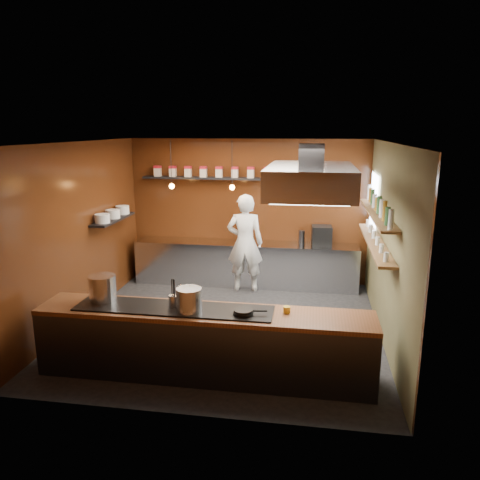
% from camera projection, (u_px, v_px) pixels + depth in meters
% --- Properties ---
extents(floor, '(5.00, 5.00, 0.00)m').
position_uv_depth(floor, '(227.00, 326.00, 7.79)').
color(floor, black).
rests_on(floor, ground).
extents(back_wall, '(5.00, 0.00, 5.00)m').
position_uv_depth(back_wall, '(248.00, 211.00, 9.84)').
color(back_wall, '#3D1C0B').
rests_on(back_wall, ground).
extents(left_wall, '(0.00, 5.00, 5.00)m').
position_uv_depth(left_wall, '(79.00, 233.00, 7.82)').
color(left_wall, '#3D1C0B').
rests_on(left_wall, ground).
extents(right_wall, '(0.00, 5.00, 5.00)m').
position_uv_depth(right_wall, '(389.00, 245.00, 7.06)').
color(right_wall, brown).
rests_on(right_wall, ground).
extents(ceiling, '(5.00, 5.00, 0.00)m').
position_uv_depth(ceiling, '(226.00, 143.00, 7.08)').
color(ceiling, silver).
rests_on(ceiling, back_wall).
extents(window_pane, '(0.00, 1.00, 1.00)m').
position_uv_depth(window_pane, '(374.00, 201.00, 8.60)').
color(window_pane, white).
rests_on(window_pane, right_wall).
extents(prep_counter, '(4.60, 0.65, 0.90)m').
position_uv_depth(prep_counter, '(246.00, 264.00, 9.77)').
color(prep_counter, silver).
rests_on(prep_counter, floor).
extents(pass_counter, '(4.40, 0.72, 0.94)m').
position_uv_depth(pass_counter, '(204.00, 343.00, 6.14)').
color(pass_counter, '#38383D').
rests_on(pass_counter, floor).
extents(tin_shelf, '(2.60, 0.26, 0.04)m').
position_uv_depth(tin_shelf, '(204.00, 178.00, 9.67)').
color(tin_shelf, black).
rests_on(tin_shelf, back_wall).
extents(plate_shelf, '(0.30, 1.40, 0.04)m').
position_uv_depth(plate_shelf, '(113.00, 219.00, 8.74)').
color(plate_shelf, black).
rests_on(plate_shelf, left_wall).
extents(bottle_shelf_upper, '(0.26, 2.80, 0.04)m').
position_uv_depth(bottle_shelf_upper, '(377.00, 213.00, 7.27)').
color(bottle_shelf_upper, brown).
rests_on(bottle_shelf_upper, right_wall).
extents(bottle_shelf_lower, '(0.26, 2.80, 0.04)m').
position_uv_depth(bottle_shelf_lower, '(375.00, 243.00, 7.38)').
color(bottle_shelf_lower, brown).
rests_on(bottle_shelf_lower, right_wall).
extents(extractor_hood, '(1.20, 2.00, 0.72)m').
position_uv_depth(extractor_hood, '(311.00, 179.00, 6.62)').
color(extractor_hood, '#38383D').
rests_on(extractor_hood, ceiling).
extents(pendant_left, '(0.10, 0.10, 0.95)m').
position_uv_depth(pendant_left, '(172.00, 184.00, 9.13)').
color(pendant_left, black).
rests_on(pendant_left, ceiling).
extents(pendant_right, '(0.10, 0.10, 0.95)m').
position_uv_depth(pendant_right, '(232.00, 185.00, 8.95)').
color(pendant_right, black).
rests_on(pendant_right, ceiling).
extents(storage_tins, '(2.43, 0.13, 0.22)m').
position_uv_depth(storage_tins, '(211.00, 172.00, 9.62)').
color(storage_tins, '#BEAF9D').
rests_on(storage_tins, tin_shelf).
extents(plate_stacks, '(0.26, 1.16, 0.16)m').
position_uv_depth(plate_stacks, '(113.00, 214.00, 8.72)').
color(plate_stacks, silver).
rests_on(plate_stacks, plate_shelf).
extents(bottles, '(0.06, 2.66, 0.24)m').
position_uv_depth(bottles, '(378.00, 205.00, 7.24)').
color(bottles, silver).
rests_on(bottles, bottle_shelf_upper).
extents(wine_glasses, '(0.07, 2.37, 0.13)m').
position_uv_depth(wine_glasses, '(376.00, 237.00, 7.36)').
color(wine_glasses, silver).
rests_on(wine_glasses, bottle_shelf_lower).
extents(stockpot_large, '(0.48, 0.48, 0.35)m').
position_uv_depth(stockpot_large, '(103.00, 288.00, 6.29)').
color(stockpot_large, silver).
rests_on(stockpot_large, pass_counter).
extents(stockpot_small, '(0.44, 0.44, 0.31)m').
position_uv_depth(stockpot_small, '(189.00, 300.00, 5.93)').
color(stockpot_small, silver).
rests_on(stockpot_small, pass_counter).
extents(utensil_crock, '(0.14, 0.14, 0.16)m').
position_uv_depth(utensil_crock, '(174.00, 301.00, 6.08)').
color(utensil_crock, silver).
rests_on(utensil_crock, pass_counter).
extents(frying_pan, '(0.43, 0.26, 0.06)m').
position_uv_depth(frying_pan, '(244.00, 312.00, 5.86)').
color(frying_pan, black).
rests_on(frying_pan, pass_counter).
extents(butter_jar, '(0.11, 0.11, 0.08)m').
position_uv_depth(butter_jar, '(287.00, 310.00, 5.96)').
color(butter_jar, yellow).
rests_on(butter_jar, pass_counter).
extents(espresso_machine, '(0.41, 0.40, 0.39)m').
position_uv_depth(espresso_machine, '(322.00, 235.00, 9.44)').
color(espresso_machine, black).
rests_on(espresso_machine, prep_counter).
extents(chef, '(0.75, 0.52, 1.97)m').
position_uv_depth(chef, '(245.00, 243.00, 9.30)').
color(chef, white).
rests_on(chef, floor).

